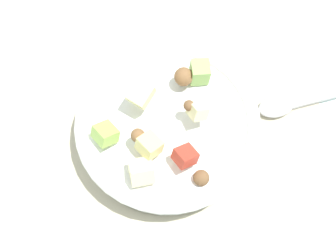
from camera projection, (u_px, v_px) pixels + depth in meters
ground_plane at (164, 138)px, 0.72m from camera, size 2.40×2.40×0.00m
placemat at (164, 137)px, 0.71m from camera, size 0.50×0.31×0.01m
salad_bowl at (168, 128)px, 0.68m from camera, size 0.27×0.27×0.10m
serving_spoon at (304, 100)px, 0.73m from camera, size 0.22×0.04×0.01m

